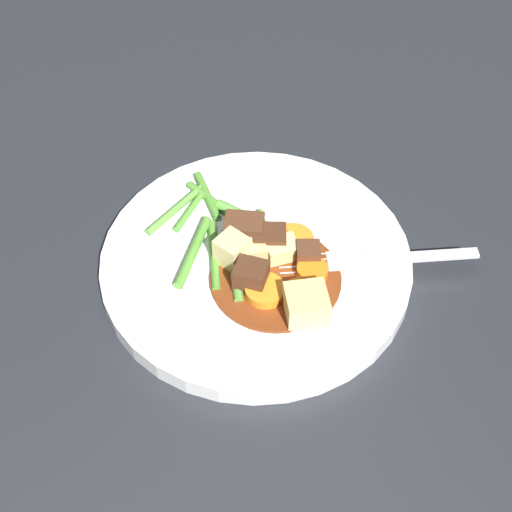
# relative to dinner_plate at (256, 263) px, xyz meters

# --- Properties ---
(ground_plane) EXTENTS (3.00, 3.00, 0.00)m
(ground_plane) POSITION_rel_dinner_plate_xyz_m (0.00, 0.00, -0.01)
(ground_plane) COLOR #26282D
(dinner_plate) EXTENTS (0.27, 0.27, 0.02)m
(dinner_plate) POSITION_rel_dinner_plate_xyz_m (0.00, 0.00, 0.00)
(dinner_plate) COLOR white
(dinner_plate) RESTS_ON ground_plane
(stew_sauce) EXTENTS (0.11, 0.11, 0.00)m
(stew_sauce) POSITION_rel_dinner_plate_xyz_m (0.03, 0.00, 0.01)
(stew_sauce) COLOR brown
(stew_sauce) RESTS_ON dinner_plate
(carrot_slice_0) EXTENTS (0.04, 0.04, 0.01)m
(carrot_slice_0) POSITION_rel_dinner_plate_xyz_m (0.01, 0.03, 0.02)
(carrot_slice_0) COLOR orange
(carrot_slice_0) RESTS_ON dinner_plate
(carrot_slice_1) EXTENTS (0.04, 0.04, 0.01)m
(carrot_slice_1) POSITION_rel_dinner_plate_xyz_m (0.06, 0.01, 0.01)
(carrot_slice_1) COLOR orange
(carrot_slice_1) RESTS_ON dinner_plate
(carrot_slice_2) EXTENTS (0.04, 0.04, 0.01)m
(carrot_slice_2) POSITION_rel_dinner_plate_xyz_m (0.04, -0.02, 0.01)
(carrot_slice_2) COLOR orange
(carrot_slice_2) RESTS_ON dinner_plate
(carrot_slice_3) EXTENTS (0.04, 0.04, 0.01)m
(carrot_slice_3) POSITION_rel_dinner_plate_xyz_m (0.05, 0.03, 0.02)
(carrot_slice_3) COLOR orange
(carrot_slice_3) RESTS_ON dinner_plate
(potato_chunk_0) EXTENTS (0.04, 0.04, 0.03)m
(potato_chunk_0) POSITION_rel_dinner_plate_xyz_m (0.07, -0.00, 0.02)
(potato_chunk_0) COLOR #E5CC7A
(potato_chunk_0) RESTS_ON dinner_plate
(potato_chunk_1) EXTENTS (0.03, 0.03, 0.03)m
(potato_chunk_1) POSITION_rel_dinner_plate_xyz_m (-0.01, -0.02, 0.02)
(potato_chunk_1) COLOR #EAD68C
(potato_chunk_1) RESTS_ON dinner_plate
(potato_chunk_2) EXTENTS (0.03, 0.03, 0.02)m
(potato_chunk_2) POSITION_rel_dinner_plate_xyz_m (-0.00, -0.01, 0.02)
(potato_chunk_2) COLOR #E5CC7A
(potato_chunk_2) RESTS_ON dinner_plate
(potato_chunk_3) EXTENTS (0.03, 0.03, 0.02)m
(potato_chunk_3) POSITION_rel_dinner_plate_xyz_m (0.01, 0.02, 0.02)
(potato_chunk_3) COLOR #EAD68C
(potato_chunk_3) RESTS_ON dinner_plate
(meat_chunk_0) EXTENTS (0.03, 0.03, 0.02)m
(meat_chunk_0) POSITION_rel_dinner_plate_xyz_m (0.03, 0.03, 0.02)
(meat_chunk_0) COLOR #56331E
(meat_chunk_0) RESTS_ON dinner_plate
(meat_chunk_1) EXTENTS (0.04, 0.04, 0.02)m
(meat_chunk_1) POSITION_rel_dinner_plate_xyz_m (-0.00, 0.01, 0.02)
(meat_chunk_1) COLOR #4C2B19
(meat_chunk_1) RESTS_ON dinner_plate
(meat_chunk_2) EXTENTS (0.04, 0.03, 0.03)m
(meat_chunk_2) POSITION_rel_dinner_plate_xyz_m (0.03, -0.02, 0.02)
(meat_chunk_2) COLOR #4C2B19
(meat_chunk_2) RESTS_ON dinner_plate
(meat_chunk_3) EXTENTS (0.04, 0.04, 0.03)m
(meat_chunk_3) POSITION_rel_dinner_plate_xyz_m (-0.02, 0.00, 0.02)
(meat_chunk_3) COLOR #56331E
(meat_chunk_3) RESTS_ON dinner_plate
(green_bean_0) EXTENTS (0.06, 0.02, 0.01)m
(green_bean_0) POSITION_rel_dinner_plate_xyz_m (-0.08, -0.00, 0.01)
(green_bean_0) COLOR #599E38
(green_bean_0) RESTS_ON dinner_plate
(green_bean_1) EXTENTS (0.07, 0.04, 0.01)m
(green_bean_1) POSITION_rel_dinner_plate_xyz_m (-0.04, 0.02, 0.01)
(green_bean_1) COLOR #66AD42
(green_bean_1) RESTS_ON dinner_plate
(green_bean_2) EXTENTS (0.06, 0.06, 0.01)m
(green_bean_2) POSITION_rel_dinner_plate_xyz_m (-0.03, -0.05, 0.01)
(green_bean_2) COLOR #599E38
(green_bean_2) RESTS_ON dinner_plate
(green_bean_3) EXTENTS (0.03, 0.07, 0.01)m
(green_bean_3) POSITION_rel_dinner_plate_xyz_m (-0.09, -0.03, 0.01)
(green_bean_3) COLOR #66AD42
(green_bean_3) RESTS_ON dinner_plate
(green_bean_4) EXTENTS (0.04, 0.07, 0.01)m
(green_bean_4) POSITION_rel_dinner_plate_xyz_m (-0.02, 0.00, 0.01)
(green_bean_4) COLOR #66AD42
(green_bean_4) RESTS_ON dinner_plate
(green_bean_5) EXTENTS (0.05, 0.04, 0.01)m
(green_bean_5) POSITION_rel_dinner_plate_xyz_m (-0.01, 0.00, 0.01)
(green_bean_5) COLOR #599E38
(green_bean_5) RESTS_ON dinner_plate
(green_bean_6) EXTENTS (0.08, 0.04, 0.01)m
(green_bean_6) POSITION_rel_dinner_plate_xyz_m (0.00, -0.02, 0.01)
(green_bean_6) COLOR #66AD42
(green_bean_6) RESTS_ON dinner_plate
(green_bean_7) EXTENTS (0.07, 0.04, 0.01)m
(green_bean_7) POSITION_rel_dinner_plate_xyz_m (-0.02, -0.03, 0.01)
(green_bean_7) COLOR #599E38
(green_bean_7) RESTS_ON dinner_plate
(green_bean_8) EXTENTS (0.06, 0.02, 0.01)m
(green_bean_8) POSITION_rel_dinner_plate_xyz_m (-0.08, -0.00, 0.01)
(green_bean_8) COLOR #599E38
(green_bean_8) RESTS_ON dinner_plate
(green_bean_9) EXTENTS (0.03, 0.05, 0.01)m
(green_bean_9) POSITION_rel_dinner_plate_xyz_m (-0.08, -0.02, 0.01)
(green_bean_9) COLOR #599E38
(green_bean_9) RESTS_ON dinner_plate
(fork) EXTENTS (0.10, 0.16, 0.00)m
(fork) POSITION_rel_dinner_plate_xyz_m (0.06, 0.08, 0.01)
(fork) COLOR silver
(fork) RESTS_ON dinner_plate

